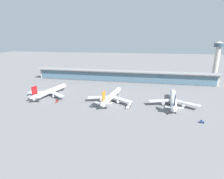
{
  "coord_description": "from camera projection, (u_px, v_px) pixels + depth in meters",
  "views": [
    {
      "loc": [
        34.2,
        -145.73,
        55.23
      ],
      "look_at": [
        0.0,
        20.77,
        6.82
      ],
      "focal_mm": 28.3,
      "sensor_mm": 36.0,
      "label": 1
    }
  ],
  "objects": [
    {
      "name": "ground_plane",
      "position": [
        107.0,
        103.0,
        159.03
      ],
      "size": [
        1200.0,
        1200.0,
        0.0
      ],
      "primitive_type": "plane",
      "color": "slate"
    },
    {
      "name": "airliner_left_stand",
      "position": [
        50.0,
        91.0,
        178.03
      ],
      "size": [
        42.4,
        55.64,
        14.84
      ],
      "color": "white",
      "rests_on": "ground"
    },
    {
      "name": "airliner_centre_stand",
      "position": [
        111.0,
        96.0,
        162.64
      ],
      "size": [
        42.62,
        55.74,
        14.84
      ],
      "color": "white",
      "rests_on": "ground"
    },
    {
      "name": "airliner_right_stand",
      "position": [
        173.0,
        100.0,
        153.3
      ],
      "size": [
        42.68,
        55.76,
        14.84
      ],
      "color": "white",
      "rests_on": "ground"
    },
    {
      "name": "service_truck_near_nose_grey",
      "position": [
        91.0,
        106.0,
        149.19
      ],
      "size": [
        3.3,
        2.69,
        2.05
      ],
      "color": "gray",
      "rests_on": "ground"
    },
    {
      "name": "service_truck_under_wing_blue",
      "position": [
        202.0,
        122.0,
        120.88
      ],
      "size": [
        3.19,
        2.35,
        2.05
      ],
      "color": "#234C9E",
      "rests_on": "ground"
    },
    {
      "name": "service_truck_mid_apron_white",
      "position": [
        129.0,
        106.0,
        148.0
      ],
      "size": [
        3.29,
        8.79,
        2.95
      ],
      "color": "silver",
      "rests_on": "ground"
    },
    {
      "name": "service_truck_by_tail_blue",
      "position": [
        181.0,
        101.0,
        161.05
      ],
      "size": [
        5.15,
        6.26,
        2.7
      ],
      "color": "#234C9E",
      "rests_on": "ground"
    },
    {
      "name": "service_truck_on_taxiway_red",
      "position": [
        57.0,
        101.0,
        162.16
      ],
      "size": [
        3.58,
        6.86,
        2.7
      ],
      "color": "#B21E1E",
      "rests_on": "ground"
    },
    {
      "name": "terminal_building",
      "position": [
        122.0,
        76.0,
        237.65
      ],
      "size": [
        243.25,
        12.8,
        15.2
      ],
      "color": "beige",
      "rests_on": "ground"
    },
    {
      "name": "control_tower",
      "position": [
        217.0,
        57.0,
        239.42
      ],
      "size": [
        12.0,
        12.0,
        57.88
      ],
      "color": "beige",
      "rests_on": "ground"
    },
    {
      "name": "safety_cone_alpha",
      "position": [
        26.0,
        100.0,
        165.93
      ],
      "size": [
        0.62,
        0.62,
        0.7
      ],
      "color": "orange",
      "rests_on": "ground"
    },
    {
      "name": "safety_cone_bravo",
      "position": [
        54.0,
        103.0,
        157.84
      ],
      "size": [
        0.62,
        0.62,
        0.7
      ],
      "color": "orange",
      "rests_on": "ground"
    }
  ]
}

